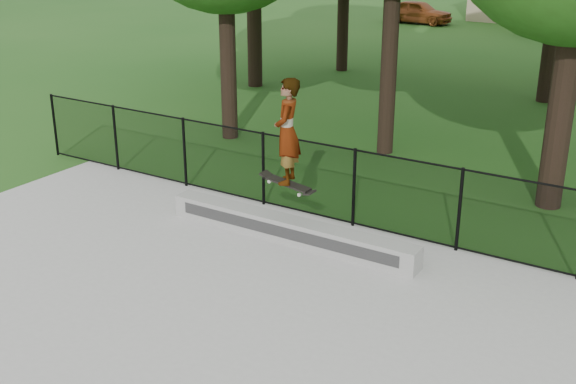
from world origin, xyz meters
name	(u,v)px	position (x,y,z in m)	size (l,w,h in m)	color
grind_ledge	(289,230)	(-0.64, 4.70, 0.27)	(4.88, 0.40, 0.41)	#A5A6A1
car_a	(418,12)	(-9.90, 32.65, 0.63)	(1.48, 3.66, 1.26)	brown
car_b	(566,24)	(-1.95, 31.84, 0.64)	(1.35, 3.50, 1.27)	black
skater_airborne	(287,133)	(-0.59, 4.55, 2.09)	(0.84, 0.77, 1.94)	black
chainlink_fence	(354,188)	(0.00, 5.90, 0.81)	(16.06, 0.06, 1.50)	black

